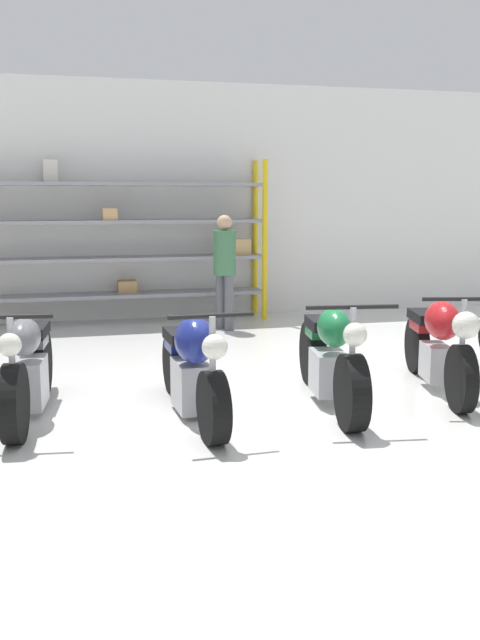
{
  "coord_description": "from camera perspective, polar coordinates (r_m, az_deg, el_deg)",
  "views": [
    {
      "loc": [
        -1.64,
        -6.13,
        1.86
      ],
      "look_at": [
        0.0,
        0.4,
        0.7
      ],
      "focal_mm": 40.0,
      "sensor_mm": 36.0,
      "label": 1
    }
  ],
  "objects": [
    {
      "name": "motorcycle_green",
      "position": [
        6.49,
        7.25,
        -3.03
      ],
      "size": [
        0.75,
        2.13,
        1.02
      ],
      "rotation": [
        0.0,
        0.0,
        -1.71
      ],
      "color": "black",
      "rests_on": "ground_plane"
    },
    {
      "name": "ground_plane",
      "position": [
        6.61,
        0.85,
        -6.56
      ],
      "size": [
        30.0,
        30.0,
        0.0
      ],
      "primitive_type": "plane",
      "color": "silver"
    },
    {
      "name": "back_wall",
      "position": [
        11.2,
        -5.76,
        9.41
      ],
      "size": [
        30.0,
        0.08,
        3.6
      ],
      "color": "white",
      "rests_on": "ground_plane"
    },
    {
      "name": "motorcycle_red",
      "position": [
        7.13,
        15.6,
        -1.74
      ],
      "size": [
        0.79,
        2.04,
        1.01
      ],
      "rotation": [
        0.0,
        0.0,
        -1.8
      ],
      "color": "black",
      "rests_on": "ground_plane"
    },
    {
      "name": "person_browsing",
      "position": [
        10.04,
        -1.24,
        4.57
      ],
      "size": [
        0.44,
        0.44,
        1.62
      ],
      "rotation": [
        0.0,
        0.0,
        3.67
      ],
      "color": "#595960",
      "rests_on": "ground_plane"
    },
    {
      "name": "shelving_rack",
      "position": [
        10.78,
        -9.23,
        6.41
      ],
      "size": [
        4.34,
        0.63,
        2.43
      ],
      "color": "yellow",
      "rests_on": "ground_plane"
    },
    {
      "name": "motorcycle_grey",
      "position": [
        6.37,
        -16.59,
        -3.68
      ],
      "size": [
        0.63,
        2.02,
        0.99
      ],
      "rotation": [
        0.0,
        0.0,
        -1.69
      ],
      "color": "black",
      "rests_on": "ground_plane"
    },
    {
      "name": "motorcycle_blue",
      "position": [
        6.11,
        -3.85,
        -3.78
      ],
      "size": [
        0.66,
        2.07,
        1.0
      ],
      "rotation": [
        0.0,
        0.0,
        -1.53
      ],
      "color": "black",
      "rests_on": "ground_plane"
    }
  ]
}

